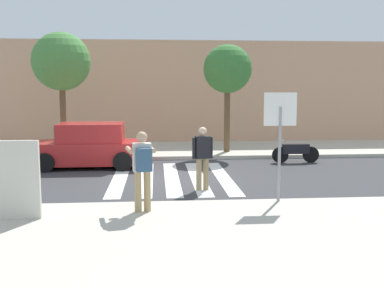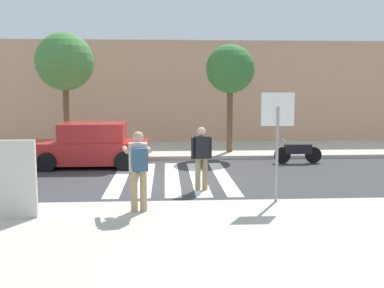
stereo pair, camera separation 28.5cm
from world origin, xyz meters
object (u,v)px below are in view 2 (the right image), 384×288
(parked_car_red, at_px, (91,146))
(street_tree_west, at_px, (65,62))
(street_tree_center, at_px, (230,70))
(advertising_board, at_px, (9,179))
(pedestrian_crossing, at_px, (201,155))
(photographer_with_backpack, at_px, (139,164))
(stop_sign, at_px, (277,123))
(motorcycle, at_px, (298,152))

(parked_car_red, relative_size, street_tree_west, 0.85)
(street_tree_center, relative_size, advertising_board, 2.73)
(pedestrian_crossing, bearing_deg, street_tree_west, 127.56)
(parked_car_red, bearing_deg, photographer_with_backpack, -72.08)
(parked_car_red, distance_m, street_tree_west, 4.25)
(pedestrian_crossing, bearing_deg, stop_sign, -49.29)
(parked_car_red, height_order, motorcycle, parked_car_red)
(pedestrian_crossing, height_order, advertising_board, advertising_board)
(pedestrian_crossing, height_order, street_tree_west, street_tree_west)
(stop_sign, relative_size, street_tree_west, 0.53)
(advertising_board, bearing_deg, parked_car_red, 85.41)
(street_tree_west, bearing_deg, street_tree_center, -1.65)
(stop_sign, height_order, street_tree_west, street_tree_west)
(street_tree_west, bearing_deg, photographer_with_backpack, -69.13)
(photographer_with_backpack, bearing_deg, advertising_board, -173.29)
(street_tree_center, xyz_separation_m, advertising_board, (-5.80, -9.12, -2.55))
(motorcycle, relative_size, street_tree_west, 0.37)
(photographer_with_backpack, height_order, motorcycle, photographer_with_backpack)
(motorcycle, distance_m, street_tree_center, 4.36)
(pedestrian_crossing, distance_m, street_tree_west, 8.63)
(pedestrian_crossing, xyz_separation_m, street_tree_west, (-4.97, 6.47, 2.80))
(stop_sign, bearing_deg, street_tree_center, 89.56)
(parked_car_red, xyz_separation_m, street_tree_west, (-1.37, 2.63, 3.05))
(street_tree_center, bearing_deg, advertising_board, -122.44)
(photographer_with_backpack, height_order, parked_car_red, photographer_with_backpack)
(photographer_with_backpack, distance_m, pedestrian_crossing, 2.98)
(stop_sign, height_order, advertising_board, stop_sign)
(pedestrian_crossing, relative_size, street_tree_center, 0.39)
(pedestrian_crossing, bearing_deg, parked_car_red, 133.18)
(photographer_with_backpack, distance_m, advertising_board, 2.63)
(street_tree_west, xyz_separation_m, advertising_board, (0.83, -9.31, -2.83))
(stop_sign, bearing_deg, advertising_board, -170.21)
(stop_sign, xyz_separation_m, street_tree_west, (-6.57, 8.32, 1.79))
(stop_sign, xyz_separation_m, pedestrian_crossing, (-1.60, 1.85, -1.01))
(photographer_with_backpack, xyz_separation_m, advertising_board, (-2.60, -0.31, -0.23))
(photographer_with_backpack, height_order, street_tree_west, street_tree_west)
(pedestrian_crossing, xyz_separation_m, motorcycle, (3.89, 4.14, -0.56))
(parked_car_red, relative_size, street_tree_center, 0.94)
(stop_sign, height_order, street_tree_center, street_tree_center)
(stop_sign, xyz_separation_m, photographer_with_backpack, (-3.14, -0.68, -0.82))
(parked_car_red, xyz_separation_m, advertising_board, (-0.54, -6.68, 0.21))
(pedestrian_crossing, distance_m, motorcycle, 5.71)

